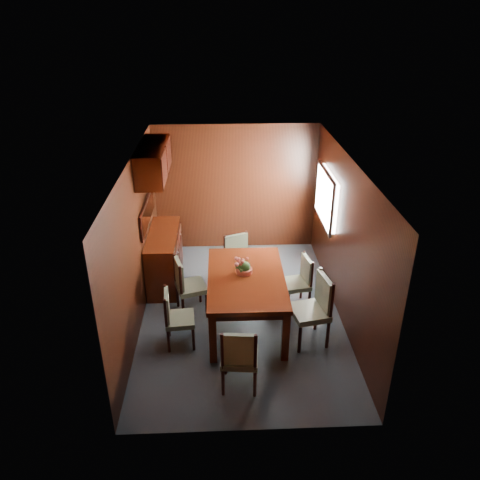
{
  "coord_description": "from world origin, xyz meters",
  "views": [
    {
      "loc": [
        -0.28,
        -5.96,
        4.25
      ],
      "look_at": [
        0.0,
        0.4,
        1.05
      ],
      "focal_mm": 35.0,
      "sensor_mm": 36.0,
      "label": 1
    }
  ],
  "objects_px": {
    "chair_right_near": "(315,306)",
    "flower_centerpiece": "(244,265)",
    "dining_table": "(246,283)",
    "chair_head": "(239,356)",
    "chair_left_near": "(175,315)",
    "sideboard": "(164,257)"
  },
  "relations": [
    {
      "from": "chair_right_near",
      "to": "flower_centerpiece",
      "type": "height_order",
      "value": "flower_centerpiece"
    },
    {
      "from": "dining_table",
      "to": "chair_left_near",
      "type": "xyz_separation_m",
      "value": [
        -1.0,
        -0.41,
        -0.23
      ]
    },
    {
      "from": "chair_right_near",
      "to": "chair_head",
      "type": "xyz_separation_m",
      "value": [
        -1.08,
        -0.91,
        -0.06
      ]
    },
    {
      "from": "chair_left_near",
      "to": "chair_head",
      "type": "distance_m",
      "value": 1.24
    },
    {
      "from": "dining_table",
      "to": "chair_right_near",
      "type": "xyz_separation_m",
      "value": [
        0.93,
        -0.41,
        -0.13
      ]
    },
    {
      "from": "chair_left_near",
      "to": "sideboard",
      "type": "bearing_deg",
      "value": -174.89
    },
    {
      "from": "sideboard",
      "to": "chair_right_near",
      "type": "xyz_separation_m",
      "value": [
        2.23,
        -1.7,
        0.12
      ]
    },
    {
      "from": "sideboard",
      "to": "chair_head",
      "type": "height_order",
      "value": "chair_head"
    },
    {
      "from": "chair_head",
      "to": "flower_centerpiece",
      "type": "relative_size",
      "value": 3.7
    },
    {
      "from": "sideboard",
      "to": "dining_table",
      "type": "xyz_separation_m",
      "value": [
        1.31,
        -1.29,
        0.25
      ]
    },
    {
      "from": "dining_table",
      "to": "chair_right_near",
      "type": "height_order",
      "value": "chair_right_near"
    },
    {
      "from": "chair_head",
      "to": "flower_centerpiece",
      "type": "xyz_separation_m",
      "value": [
        0.13,
        1.43,
        0.42
      ]
    },
    {
      "from": "chair_right_near",
      "to": "chair_left_near",
      "type": "bearing_deg",
      "value": 78.54
    },
    {
      "from": "chair_right_near",
      "to": "flower_centerpiece",
      "type": "bearing_deg",
      "value": 50.04
    },
    {
      "from": "dining_table",
      "to": "chair_right_near",
      "type": "distance_m",
      "value": 1.02
    },
    {
      "from": "chair_left_near",
      "to": "chair_head",
      "type": "relative_size",
      "value": 0.92
    },
    {
      "from": "dining_table",
      "to": "flower_centerpiece",
      "type": "bearing_deg",
      "value": 102.39
    },
    {
      "from": "dining_table",
      "to": "chair_left_near",
      "type": "height_order",
      "value": "chair_left_near"
    },
    {
      "from": "flower_centerpiece",
      "to": "dining_table",
      "type": "bearing_deg",
      "value": -77.82
    },
    {
      "from": "chair_left_near",
      "to": "chair_right_near",
      "type": "xyz_separation_m",
      "value": [
        1.92,
        -0.0,
        0.1
      ]
    },
    {
      "from": "chair_head",
      "to": "dining_table",
      "type": "bearing_deg",
      "value": 88.98
    },
    {
      "from": "dining_table",
      "to": "sideboard",
      "type": "bearing_deg",
      "value": 135.69
    }
  ]
}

